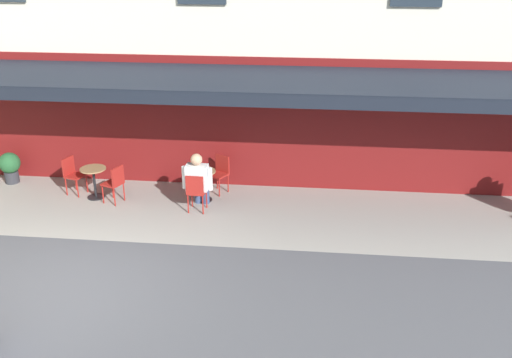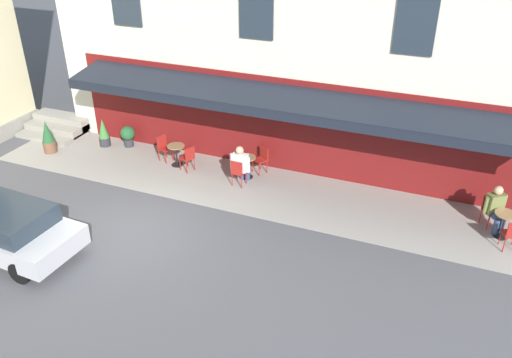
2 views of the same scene
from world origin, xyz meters
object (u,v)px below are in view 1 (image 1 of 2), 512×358
at_px(cafe_table_mid_terrace, 203,181).
at_px(potted_plant_by_steps, 10,166).
at_px(cafe_chair_red_corner_right, 115,181).
at_px(seated_companion_in_white, 198,179).
at_px(cafe_table_near_entrance, 94,178).
at_px(cafe_chair_red_back_row, 72,172).
at_px(cafe_chair_red_by_window, 196,190).
at_px(cafe_chair_red_kerbside, 220,171).

height_order(cafe_table_mid_terrace, potted_plant_by_steps, potted_plant_by_steps).
distance_m(cafe_chair_red_corner_right, seated_companion_in_white, 1.97).
xyz_separation_m(cafe_table_near_entrance, cafe_chair_red_back_row, (0.60, -0.19, 0.06)).
distance_m(cafe_chair_red_corner_right, cafe_table_mid_terrace, 2.02).
relative_size(cafe_table_mid_terrace, cafe_chair_red_by_window, 0.82).
xyz_separation_m(cafe_table_near_entrance, cafe_table_mid_terrace, (-2.58, -0.11, 0.00)).
height_order(cafe_chair_red_by_window, potted_plant_by_steps, cafe_chair_red_by_window).
height_order(seated_companion_in_white, potted_plant_by_steps, seated_companion_in_white).
bearing_deg(cafe_table_mid_terrace, cafe_chair_red_back_row, -1.40).
relative_size(cafe_chair_red_back_row, potted_plant_by_steps, 1.15).
bearing_deg(potted_plant_by_steps, cafe_table_near_entrance, 164.68).
relative_size(cafe_chair_red_kerbside, seated_companion_in_white, 0.68).
height_order(cafe_table_near_entrance, cafe_chair_red_back_row, cafe_chair_red_back_row).
distance_m(cafe_chair_red_corner_right, potted_plant_by_steps, 3.15).
bearing_deg(cafe_chair_red_by_window, seated_companion_in_white, -93.40).
xyz_separation_m(cafe_chair_red_by_window, seated_companion_in_white, (-0.01, -0.22, 0.17)).
relative_size(cafe_chair_red_corner_right, potted_plant_by_steps, 1.15).
bearing_deg(cafe_chair_red_back_row, cafe_chair_red_corner_right, 160.75).
bearing_deg(potted_plant_by_steps, cafe_chair_red_kerbside, 179.98).
bearing_deg(cafe_table_near_entrance, cafe_chair_red_by_window, 168.48).
bearing_deg(seated_companion_in_white, cafe_chair_red_by_window, 86.60).
relative_size(cafe_table_near_entrance, cafe_chair_red_corner_right, 0.82).
xyz_separation_m(cafe_chair_red_by_window, cafe_chair_red_kerbside, (-0.35, -1.18, 0.00)).
xyz_separation_m(cafe_table_near_entrance, cafe_chair_red_corner_right, (-0.59, 0.23, 0.06)).
xyz_separation_m(cafe_chair_red_corner_right, cafe_chair_red_kerbside, (-2.30, -0.89, 0.00)).
bearing_deg(seated_companion_in_white, cafe_chair_red_corner_right, -2.21).
distance_m(cafe_table_near_entrance, potted_plant_by_steps, 2.52).
xyz_separation_m(cafe_chair_red_back_row, seated_companion_in_white, (-3.16, 0.49, 0.17)).
distance_m(cafe_table_near_entrance, seated_companion_in_white, 2.58).
bearing_deg(cafe_table_near_entrance, cafe_table_mid_terrace, -177.50).
bearing_deg(cafe_chair_red_kerbside, potted_plant_by_steps, -0.02).
bearing_deg(cafe_chair_red_corner_right, cafe_chair_red_by_window, 171.49).
relative_size(cafe_chair_red_corner_right, seated_companion_in_white, 0.68).
bearing_deg(cafe_chair_red_by_window, potted_plant_by_steps, -13.39).
height_order(cafe_table_mid_terrace, seated_companion_in_white, seated_companion_in_white).
xyz_separation_m(cafe_chair_red_by_window, potted_plant_by_steps, (4.97, -1.18, -0.10)).
bearing_deg(potted_plant_by_steps, cafe_chair_red_back_row, 165.43).
relative_size(cafe_chair_red_corner_right, cafe_table_mid_terrace, 1.21).
xyz_separation_m(cafe_chair_red_back_row, cafe_chair_red_by_window, (-3.15, 0.71, 0.00)).
relative_size(seated_companion_in_white, potted_plant_by_steps, 1.70).
bearing_deg(cafe_chair_red_kerbside, cafe_chair_red_by_window, 73.54).
relative_size(cafe_chair_red_back_row, seated_companion_in_white, 0.68).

